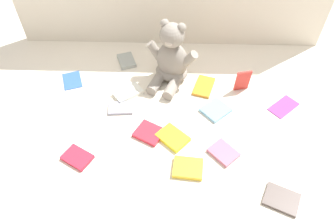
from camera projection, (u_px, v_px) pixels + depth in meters
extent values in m
plane|color=silver|center=(168.00, 110.00, 1.35)|extent=(3.20, 3.20, 0.00)
ellipsoid|color=gray|center=(172.00, 61.00, 1.42)|extent=(0.17, 0.15, 0.18)
ellipsoid|color=gray|center=(172.00, 72.00, 1.46)|extent=(0.18, 0.16, 0.07)
sphere|color=gray|center=(172.00, 35.00, 1.31)|extent=(0.13, 0.13, 0.10)
ellipsoid|color=#AEA599|center=(168.00, 42.00, 1.29)|extent=(0.05, 0.04, 0.03)
sphere|color=gray|center=(165.00, 24.00, 1.30)|extent=(0.05, 0.05, 0.04)
sphere|color=gray|center=(182.00, 28.00, 1.28)|extent=(0.05, 0.05, 0.04)
cylinder|color=gray|center=(156.00, 51.00, 1.41)|extent=(0.09, 0.07, 0.10)
cylinder|color=gray|center=(188.00, 60.00, 1.37)|extent=(0.09, 0.07, 0.10)
cylinder|color=gray|center=(155.00, 84.00, 1.42)|extent=(0.08, 0.11, 0.05)
cylinder|color=gray|center=(172.00, 89.00, 1.40)|extent=(0.08, 0.11, 0.05)
cube|color=#74AAD4|center=(216.00, 110.00, 1.34)|extent=(0.14, 0.14, 0.01)
cube|color=yellow|center=(173.00, 138.00, 1.24)|extent=(0.14, 0.14, 0.02)
cube|color=#939A95|center=(127.00, 61.00, 1.55)|extent=(0.10, 0.12, 0.02)
cube|color=#305BAB|center=(72.00, 80.00, 1.46)|extent=(0.11, 0.13, 0.01)
cube|color=#913A8F|center=(284.00, 106.00, 1.35)|extent=(0.15, 0.14, 0.01)
cube|color=orange|center=(204.00, 86.00, 1.43)|extent=(0.11, 0.14, 0.01)
cube|color=white|center=(128.00, 93.00, 1.40)|extent=(0.14, 0.13, 0.02)
cube|color=yellow|center=(188.00, 168.00, 1.15)|extent=(0.11, 0.09, 0.02)
cube|color=red|center=(243.00, 81.00, 1.39)|extent=(0.07, 0.03, 0.11)
cube|color=red|center=(149.00, 133.00, 1.25)|extent=(0.13, 0.13, 0.02)
cube|color=#B76380|center=(223.00, 153.00, 1.19)|extent=(0.13, 0.13, 0.02)
cube|color=#8F91A4|center=(121.00, 109.00, 1.34)|extent=(0.11, 0.08, 0.01)
cube|color=red|center=(77.00, 157.00, 1.18)|extent=(0.13, 0.12, 0.02)
cube|color=#524641|center=(281.00, 199.00, 1.07)|extent=(0.14, 0.13, 0.01)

